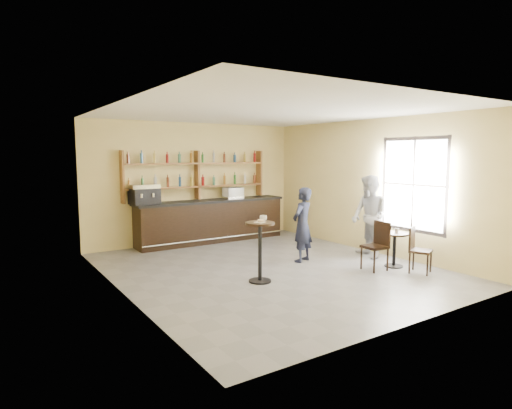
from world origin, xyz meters
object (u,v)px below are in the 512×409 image
man_main (302,225)px  patron_second (369,217)px  pedestal_table (260,252)px  chair_south (421,250)px  bar_counter (212,221)px  chair_west (375,246)px  cafe_table (394,250)px  pastry_case (233,193)px  espresso_machine (144,194)px

man_main → patron_second: (1.51, -0.56, 0.13)m
pedestal_table → chair_south: pedestal_table is taller
bar_counter → chair_west: bearing=-72.0°
cafe_table → patron_second: patron_second is taller
pastry_case → chair_south: (1.37, -5.07, -0.84)m
espresso_machine → cafe_table: (3.83, -4.47, -1.02)m
patron_second → chair_west: bearing=-25.1°
cafe_table → chair_south: chair_south is taller
pastry_case → chair_south: bearing=-80.3°
pastry_case → chair_south: pastry_case is taller
pastry_case → cafe_table: 4.75m
pedestal_table → chair_west: bearing=-14.1°
espresso_machine → man_main: (2.49, -3.05, -0.56)m
man_main → patron_second: size_ratio=0.87×
espresso_machine → man_main: bearing=-57.2°
patron_second → pedestal_table: bearing=-69.6°
pastry_case → man_main: size_ratio=0.31×
bar_counter → chair_south: (2.04, -5.07, -0.11)m
pastry_case → pedestal_table: bearing=-118.7°
bar_counter → chair_south: bearing=-68.1°
espresso_machine → chair_south: 6.45m
bar_counter → espresso_machine: 2.01m
pastry_case → chair_west: (0.77, -4.42, -0.80)m
man_main → chair_west: (0.78, -1.37, -0.33)m
chair_south → bar_counter: bearing=87.7°
chair_south → pedestal_table: bearing=133.1°
bar_counter → pedestal_table: size_ratio=3.76×
man_main → chair_south: size_ratio=1.80×
pedestal_table → chair_west: 2.49m
patron_second → chair_south: bearing=11.8°
espresso_machine → pastry_case: 2.51m
pastry_case → patron_second: size_ratio=0.27×
bar_counter → man_main: 3.13m
pastry_case → cafe_table: (1.32, -4.47, -0.93)m
bar_counter → chair_west: (1.44, -4.42, -0.07)m
cafe_table → chair_south: 0.61m
chair_west → bar_counter: bearing=-158.1°
espresso_machine → pastry_case: size_ratio=1.34×
chair_west → patron_second: bearing=142.0°
cafe_table → patron_second: bearing=78.5°
pastry_case → chair_west: pastry_case is taller
patron_second → bar_counter: bearing=-132.3°
pastry_case → chair_south: 5.32m
espresso_machine → cafe_table: bearing=-55.9°
chair_west → cafe_table: bearing=88.7°
cafe_table → patron_second: 1.05m
pedestal_table → man_main: bearing=25.0°
cafe_table → pastry_case: bearing=106.4°
chair_south → cafe_table: bearing=70.5°
espresso_machine → patron_second: bearing=-48.5°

